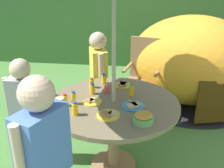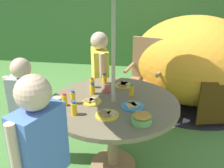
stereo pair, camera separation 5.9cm
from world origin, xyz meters
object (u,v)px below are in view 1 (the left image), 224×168
object	(u,v)px
wooden_chair	(144,73)
juice_bottle_mid_right	(65,100)
child_in_blue_shirt	(43,145)
snack_bowl	(143,118)
garden_table	(114,113)
dome_tent	(192,59)
plate_mid_left	(133,105)
juice_bottle_near_right	(104,79)
cup_near	(107,89)
juice_bottle_center_front	(92,89)
juice_bottle_far_left	(75,109)
child_in_yellow_shirt	(98,68)
plate_center_back	(109,115)
juice_bottle_spot_a	(132,90)
juice_bottle_near_left	(92,83)
potted_plant	(19,88)
juice_bottle_far_right	(73,98)
plate_front_edge	(92,101)
plate_back_edge	(123,85)
child_in_grey_shirt	(24,99)

from	to	relation	value
wooden_chair	juice_bottle_mid_right	bearing A→B (deg)	-104.52
child_in_blue_shirt	snack_bowl	world-z (taller)	child_in_blue_shirt
garden_table	dome_tent	distance (m)	2.07
plate_mid_left	juice_bottle_mid_right	world-z (taller)	juice_bottle_mid_right
wooden_chair	plate_mid_left	bearing A→B (deg)	-81.21
juice_bottle_near_right	cup_near	xyz separation A→B (m)	(0.07, -0.22, -0.02)
snack_bowl	juice_bottle_center_front	xyz separation A→B (m)	(-0.52, 0.49, 0.01)
juice_bottle_far_left	juice_bottle_center_front	xyz separation A→B (m)	(0.07, 0.44, -0.01)
child_in_yellow_shirt	juice_bottle_mid_right	xyz separation A→B (m)	(-0.15, -0.96, 0.02)
child_in_blue_shirt	plate_center_back	distance (m)	0.70
juice_bottle_spot_a	child_in_blue_shirt	bearing A→B (deg)	-116.91
wooden_chair	juice_bottle_near_left	bearing A→B (deg)	-107.73
juice_bottle_center_front	plate_center_back	bearing A→B (deg)	-62.25
snack_bowl	juice_bottle_far_left	bearing A→B (deg)	174.93
potted_plant	juice_bottle_far_right	bearing A→B (deg)	-45.92
plate_front_edge	plate_back_edge	bearing A→B (deg)	59.19
juice_bottle_near_left	snack_bowl	bearing A→B (deg)	-49.34
cup_near	child_in_blue_shirt	bearing A→B (deg)	-103.96
dome_tent	plate_center_back	distance (m)	2.32
juice_bottle_near_right	juice_bottle_far_left	world-z (taller)	juice_bottle_far_left
child_in_yellow_shirt	juice_bottle_far_left	world-z (taller)	child_in_yellow_shirt
wooden_chair	dome_tent	bearing A→B (deg)	49.74
juice_bottle_far_left	juice_bottle_spot_a	xyz separation A→B (m)	(0.46, 0.46, -0.00)
juice_bottle_far_left	juice_bottle_center_front	world-z (taller)	juice_bottle_far_left
potted_plant	juice_bottle_far_left	bearing A→B (deg)	-48.71
dome_tent	juice_bottle_center_front	distance (m)	2.08
plate_mid_left	juice_bottle_near_left	distance (m)	0.60
snack_bowl	juice_bottle_center_front	world-z (taller)	juice_bottle_center_front
child_in_blue_shirt	plate_mid_left	xyz separation A→B (m)	(0.56, 0.80, -0.09)
plate_mid_left	juice_bottle_far_right	distance (m)	0.56
potted_plant	plate_back_edge	bearing A→B (deg)	-24.68
cup_near	child_in_yellow_shirt	bearing A→B (deg)	107.67
potted_plant	juice_bottle_center_front	xyz separation A→B (m)	(1.32, -0.98, 0.49)
child_in_yellow_shirt	plate_center_back	size ratio (longest dim) A/B	6.12
juice_bottle_far_left	plate_mid_left	bearing A→B (deg)	23.69
child_in_grey_shirt	plate_center_back	xyz separation A→B (m)	(0.88, -0.26, 0.03)
plate_center_back	juice_bottle_far_right	size ratio (longest dim) A/B	1.54
child_in_blue_shirt	plate_back_edge	xyz separation A→B (m)	(0.42, 1.26, -0.08)
plate_center_back	juice_bottle_near_left	distance (m)	0.64
plate_center_back	juice_bottle_mid_right	size ratio (longest dim) A/B	1.67
child_in_grey_shirt	plate_back_edge	distance (m)	1.03
plate_mid_left	juice_bottle_center_front	xyz separation A→B (m)	(-0.43, 0.22, 0.04)
child_in_blue_shirt	juice_bottle_spot_a	size ratio (longest dim) A/B	10.81
dome_tent	juice_bottle_far_left	world-z (taller)	dome_tent
garden_table	juice_bottle_spot_a	size ratio (longest dim) A/B	10.13
wooden_chair	juice_bottle_far_right	size ratio (longest dim) A/B	8.18
plate_mid_left	juice_bottle_near_right	xyz separation A→B (m)	(-0.35, 0.51, 0.04)
juice_bottle_spot_a	cup_near	world-z (taller)	juice_bottle_spot_a
wooden_chair	child_in_grey_shirt	bearing A→B (deg)	-120.07
child_in_grey_shirt	cup_near	xyz separation A→B (m)	(0.80, 0.23, 0.05)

